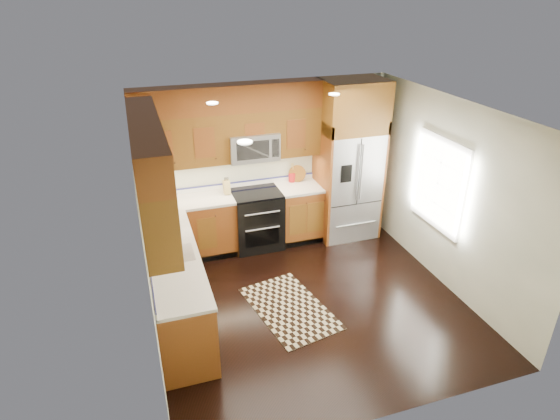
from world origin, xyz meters
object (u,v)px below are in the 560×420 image
object	(u,v)px
range	(257,219)
utensil_crock	(292,175)
refrigerator	(349,161)
knife_block	(227,187)
rug	(289,308)

from	to	relation	value
range	utensil_crock	size ratio (longest dim) A/B	2.98
refrigerator	knife_block	bearing A→B (deg)	175.49
range	knife_block	size ratio (longest dim) A/B	3.52
range	utensil_crock	bearing A→B (deg)	20.68
range	utensil_crock	world-z (taller)	utensil_crock
knife_block	utensil_crock	world-z (taller)	utensil_crock
range	refrigerator	xyz separation A→B (m)	(1.55, -0.04, 0.83)
range	rug	distance (m)	1.81
range	refrigerator	size ratio (longest dim) A/B	0.36
rug	knife_block	size ratio (longest dim) A/B	5.26
refrigerator	range	bearing A→B (deg)	178.60
rug	knife_block	bearing A→B (deg)	90.93
refrigerator	rug	xyz separation A→B (m)	(-1.60, -1.71, -1.30)
refrigerator	utensil_crock	size ratio (longest dim) A/B	8.20
refrigerator	knife_block	distance (m)	2.01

